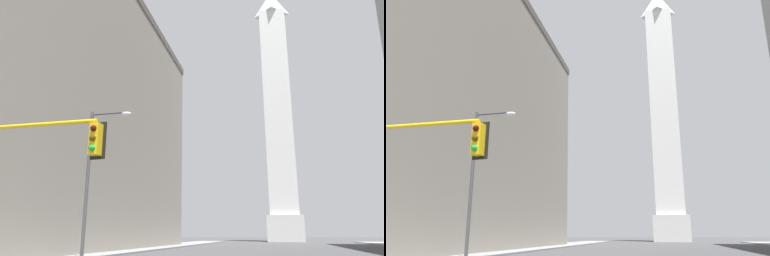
% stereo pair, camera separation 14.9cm
% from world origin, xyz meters
% --- Properties ---
extents(sidewalk_left, '(5.00, 93.84, 0.15)m').
position_xyz_m(sidewalk_left, '(-14.66, 28.15, 0.07)').
color(sidewalk_left, gray).
rests_on(sidewalk_left, ground_plane).
extents(building_left, '(18.91, 45.35, 25.96)m').
position_xyz_m(building_left, '(-23.68, 26.17, 12.99)').
color(building_left, gray).
rests_on(building_left, ground_plane).
extents(obelisk, '(7.20, 7.20, 58.03)m').
position_xyz_m(obelisk, '(0.00, 78.20, 27.76)').
color(obelisk, silver).
rests_on(obelisk, ground_plane).
extents(traffic_light_near_left, '(5.66, 0.52, 5.31)m').
position_xyz_m(traffic_light_near_left, '(-10.44, 8.66, 4.07)').
color(traffic_light_near_left, yellow).
rests_on(traffic_light_near_left, ground_plane).
extents(street_lamp, '(2.63, 0.36, 8.59)m').
position_xyz_m(street_lamp, '(-11.56, 17.12, 5.21)').
color(street_lamp, '#4C4C51').
rests_on(street_lamp, ground_plane).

